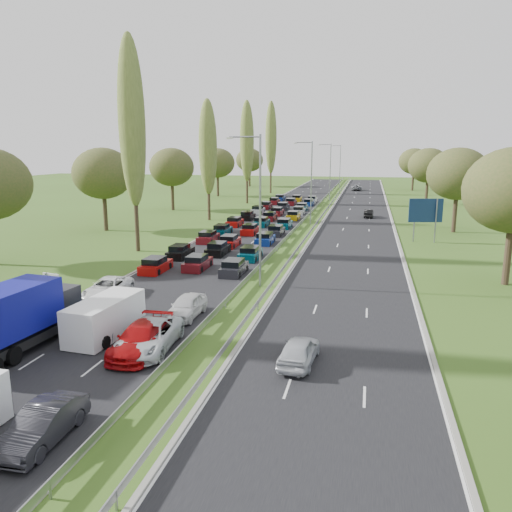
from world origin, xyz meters
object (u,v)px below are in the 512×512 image
Objects in this scene: blue_lorry at (15,317)px; direction_sign at (426,212)px; near_car_2 at (108,288)px; white_van_rear at (107,316)px; info_sign at (51,283)px.

direction_sign is (25.06, 39.27, 1.64)m from blue_lorry.
near_car_2 is at bearing 96.40° from blue_lorry.
info_sign is (-7.34, 5.22, 0.21)m from white_van_rear.
white_van_rear is at bearing -35.41° from info_sign.
white_van_rear reaches higher than info_sign.
blue_lorry is 46.61m from direction_sign.
info_sign is 42.18m from direction_sign.
info_sign reaches higher than near_car_2.
blue_lorry reaches higher than white_van_rear.
near_car_2 is 0.91× the size of white_van_rear.
near_car_2 is 38.57m from direction_sign.
near_car_2 is at bearing 27.66° from info_sign.
near_car_2 is 0.58× the size of blue_lorry.
info_sign is at bearing -156.65° from near_car_2.
blue_lorry is (0.30, -10.34, 1.20)m from near_car_2.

